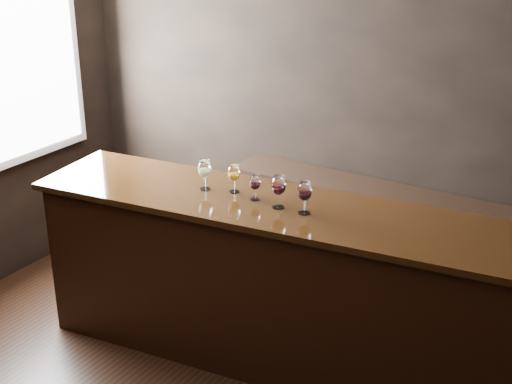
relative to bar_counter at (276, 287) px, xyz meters
The scene contains 9 objects.
room_shell 1.60m from the bar_counter, 103.74° to the right, with size 5.02×4.52×2.81m.
bar_counter is the anchor object (origin of this frame).
bar_top 0.58m from the bar_counter, ahead, with size 3.30×0.77×0.04m, color black.
back_bar_shelf 1.09m from the bar_counter, 61.31° to the left, with size 2.77×0.40×1.00m, color black.
glass_white 0.91m from the bar_counter, behind, with size 0.09×0.09×0.21m.
glass_amber 0.81m from the bar_counter, behind, with size 0.08×0.08×0.19m.
glass_red_a 0.73m from the bar_counter, behind, with size 0.07×0.07×0.17m.
glass_red_b 0.75m from the bar_counter, 46.72° to the right, with size 0.09×0.09×0.22m.
glass_red_c 0.77m from the bar_counter, ahead, with size 0.09×0.09×0.21m.
Camera 1 is at (2.09, -2.50, 2.97)m, focal length 50.00 mm.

